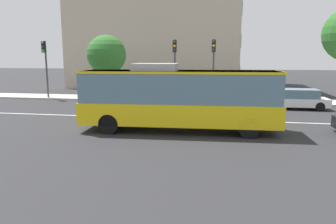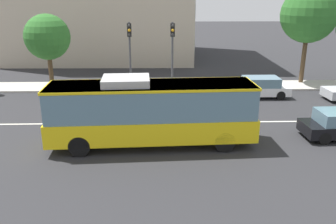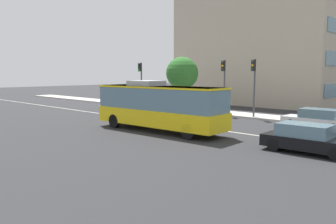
% 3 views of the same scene
% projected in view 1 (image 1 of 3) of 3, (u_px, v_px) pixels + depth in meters
% --- Properties ---
extents(ground_plane, '(160.00, 160.00, 0.00)m').
position_uv_depth(ground_plane, '(180.00, 119.00, 19.40)').
color(ground_plane, '#28282B').
extents(sidewalk_kerb, '(80.00, 2.95, 0.14)m').
position_uv_depth(sidewalk_kerb, '(193.00, 100.00, 27.52)').
color(sidewalk_kerb, '#B2ADA3').
rests_on(sidewalk_kerb, ground_plane).
extents(lane_centre_line, '(76.00, 0.16, 0.01)m').
position_uv_depth(lane_centre_line, '(180.00, 119.00, 19.40)').
color(lane_centre_line, silver).
rests_on(lane_centre_line, ground_plane).
extents(transit_bus, '(10.11, 2.97, 3.46)m').
position_uv_depth(transit_bus, '(179.00, 96.00, 16.03)').
color(transit_bus, yellow).
rests_on(transit_bus, ground_plane).
extents(sedan_white, '(4.50, 1.83, 1.46)m').
position_uv_depth(sedan_white, '(297.00, 99.00, 23.12)').
color(sedan_white, white).
rests_on(sedan_white, ground_plane).
extents(traffic_light_near_corner, '(0.34, 0.62, 5.20)m').
position_uv_depth(traffic_light_near_corner, '(175.00, 60.00, 26.06)').
color(traffic_light_near_corner, '#47474C').
rests_on(traffic_light_near_corner, ground_plane).
extents(traffic_light_mid_block, '(0.32, 0.62, 5.20)m').
position_uv_depth(traffic_light_mid_block, '(214.00, 60.00, 25.44)').
color(traffic_light_mid_block, '#47474C').
rests_on(traffic_light_mid_block, ground_plane).
extents(traffic_light_far_corner, '(0.35, 0.62, 5.20)m').
position_uv_depth(traffic_light_far_corner, '(45.00, 59.00, 28.03)').
color(traffic_light_far_corner, '#47474C').
rests_on(traffic_light_far_corner, ground_plane).
extents(street_tree_kerbside_left, '(3.54, 3.54, 5.76)m').
position_uv_depth(street_tree_kerbside_left, '(106.00, 55.00, 28.54)').
color(street_tree_kerbside_left, '#4C3823').
rests_on(street_tree_kerbside_left, ground_plane).
extents(office_block_background, '(20.88, 15.90, 20.40)m').
position_uv_depth(office_block_background, '(161.00, 8.00, 41.86)').
color(office_block_background, '#B7A893').
rests_on(office_block_background, ground_plane).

